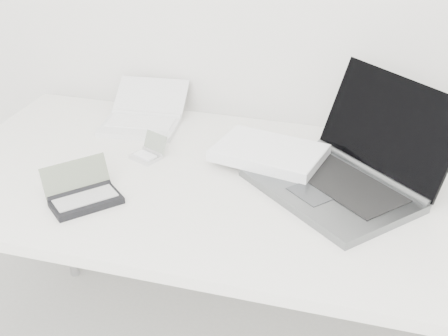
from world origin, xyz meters
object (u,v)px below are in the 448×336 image
(desk, at_px, (239,198))
(laptop_large, at_px, (323,165))
(palmtop_charcoal, at_px, (83,195))
(netbook_open_white, at_px, (143,118))

(desk, height_order, laptop_large, laptop_large)
(laptop_large, bearing_deg, desk, -119.16)
(laptop_large, distance_m, palmtop_charcoal, 0.61)
(desk, relative_size, netbook_open_white, 5.32)
(netbook_open_white, bearing_deg, laptop_large, -24.51)
(palmtop_charcoal, bearing_deg, laptop_large, -21.62)
(desk, bearing_deg, netbook_open_white, 144.84)
(laptop_large, height_order, netbook_open_white, laptop_large)
(laptop_large, bearing_deg, netbook_open_white, -158.30)
(netbook_open_white, relative_size, palmtop_charcoal, 1.47)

